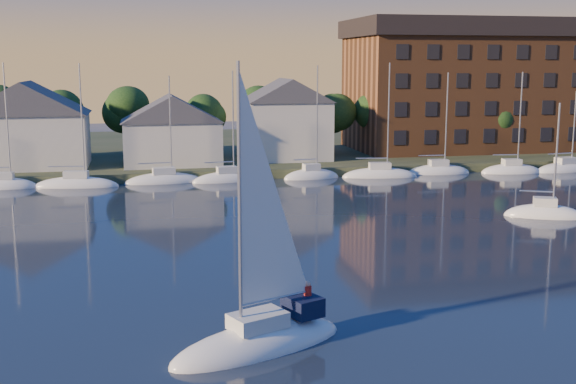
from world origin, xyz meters
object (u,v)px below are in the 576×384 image
object	(u,v)px
clubhouse_west	(28,123)
hero_sailboat	(261,335)
condo_block	(464,84)
drifting_sailboat_right	(544,216)
clubhouse_centre	(172,129)
clubhouse_east	(286,118)

from	to	relation	value
clubhouse_west	hero_sailboat	world-z (taller)	hero_sailboat
condo_block	drifting_sailboat_right	distance (m)	41.92
clubhouse_west	clubhouse_centre	world-z (taller)	clubhouse_west
condo_block	hero_sailboat	distance (m)	73.72
clubhouse_centre	clubhouse_east	bearing A→B (deg)	8.13
hero_sailboat	drifting_sailboat_right	world-z (taller)	hero_sailboat
clubhouse_east	hero_sailboat	world-z (taller)	hero_sailboat
condo_block	hero_sailboat	bearing A→B (deg)	-121.97
hero_sailboat	clubhouse_centre	bearing A→B (deg)	-112.01
clubhouse_west	condo_block	world-z (taller)	condo_block
hero_sailboat	drifting_sailboat_right	xyz separation A→B (m)	(27.86, 22.74, -0.49)
clubhouse_east	drifting_sailboat_right	xyz separation A→B (m)	(15.13, -33.36, -5.90)
hero_sailboat	drifting_sailboat_right	size ratio (longest dim) A/B	1.31
hero_sailboat	condo_block	bearing A→B (deg)	-145.33
clubhouse_east	hero_sailboat	bearing A→B (deg)	-102.78
clubhouse_west	condo_block	distance (m)	56.56
clubhouse_east	hero_sailboat	xyz separation A→B (m)	(-12.72, -56.10, -5.42)
clubhouse_centre	hero_sailboat	world-z (taller)	hero_sailboat
clubhouse_east	condo_block	distance (m)	26.94
clubhouse_east	hero_sailboat	distance (m)	57.78
clubhouse_west	drifting_sailboat_right	size ratio (longest dim) A/B	1.29
condo_block	hero_sailboat	xyz separation A→B (m)	(-38.72, -62.05, -9.21)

